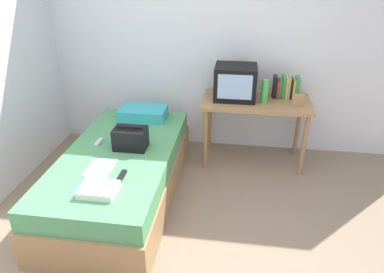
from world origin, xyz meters
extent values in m
plane|color=#84705B|center=(0.00, 0.00, 0.00)|extent=(8.00, 8.00, 0.00)
cube|color=silver|center=(0.00, 2.00, 1.30)|extent=(5.20, 0.10, 2.60)
cube|color=#9E754C|center=(-0.80, 0.70, 0.17)|extent=(1.00, 2.00, 0.34)
cube|color=#4C935B|center=(-0.80, 0.70, 0.43)|extent=(0.97, 1.94, 0.18)
cube|color=#9E754C|center=(0.45, 1.60, 0.73)|extent=(1.16, 0.60, 0.04)
cylinder|color=#9E754C|center=(-0.07, 1.36, 0.35)|extent=(0.05, 0.05, 0.71)
cylinder|color=#9E754C|center=(0.97, 1.36, 0.35)|extent=(0.05, 0.05, 0.71)
cylinder|color=#9E754C|center=(-0.07, 1.84, 0.35)|extent=(0.05, 0.05, 0.71)
cylinder|color=#9E754C|center=(0.97, 1.84, 0.35)|extent=(0.05, 0.05, 0.71)
cube|color=black|center=(0.22, 1.63, 0.93)|extent=(0.44, 0.38, 0.36)
cube|color=#8CB2E0|center=(0.22, 1.44, 0.94)|extent=(0.35, 0.01, 0.26)
cylinder|color=green|center=(0.53, 1.52, 0.87)|extent=(0.07, 0.07, 0.26)
cube|color=black|center=(0.64, 1.73, 0.86)|extent=(0.04, 0.13, 0.24)
cube|color=#B72D33|center=(0.68, 1.73, 0.84)|extent=(0.02, 0.17, 0.19)
cube|color=#337F47|center=(0.70, 1.73, 0.85)|extent=(0.03, 0.14, 0.21)
cube|color=#337F47|center=(0.74, 1.73, 0.87)|extent=(0.04, 0.16, 0.24)
cube|color=gold|center=(0.77, 1.73, 0.86)|extent=(0.02, 0.16, 0.23)
cube|color=gray|center=(0.79, 1.73, 0.87)|extent=(0.02, 0.15, 0.25)
cube|color=black|center=(0.82, 1.73, 0.86)|extent=(0.02, 0.14, 0.22)
cube|color=gold|center=(0.84, 1.73, 0.85)|extent=(0.02, 0.16, 0.21)
cube|color=#337F47|center=(0.88, 1.73, 0.86)|extent=(0.04, 0.15, 0.24)
cube|color=#9E754C|center=(0.87, 1.46, 0.81)|extent=(0.11, 0.02, 0.14)
cube|color=#33A8B7|center=(-0.77, 1.45, 0.58)|extent=(0.50, 0.32, 0.12)
cube|color=black|center=(-0.70, 0.77, 0.62)|extent=(0.30, 0.20, 0.20)
cylinder|color=black|center=(-0.70, 0.77, 0.74)|extent=(0.24, 0.02, 0.02)
cube|color=white|center=(-0.86, 0.38, 0.53)|extent=(0.21, 0.29, 0.01)
cube|color=black|center=(-0.64, 0.28, 0.53)|extent=(0.04, 0.16, 0.02)
cube|color=#B7B7BC|center=(-1.04, 0.81, 0.53)|extent=(0.04, 0.14, 0.02)
cube|color=white|center=(-0.74, 0.05, 0.55)|extent=(0.28, 0.22, 0.05)
camera|label=1|loc=(0.26, -1.98, 2.10)|focal=32.58mm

